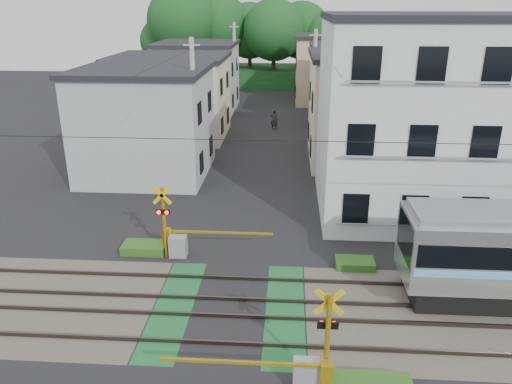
# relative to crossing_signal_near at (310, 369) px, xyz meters

# --- Properties ---
(ground) EXTENTS (120.00, 120.00, 0.00)m
(ground) POSITION_rel_crossing_signal_near_xyz_m (-2.59, 3.65, -0.71)
(ground) COLOR black
(track_bed) EXTENTS (120.00, 120.00, 0.14)m
(track_bed) POSITION_rel_crossing_signal_near_xyz_m (-2.59, 3.65, -0.67)
(track_bed) COLOR #47423A
(track_bed) RESTS_ON ground
(crossing_signal_near) EXTENTS (4.74, 0.65, 3.09)m
(crossing_signal_near) POSITION_rel_crossing_signal_near_xyz_m (0.00, 0.00, 0.00)
(crossing_signal_near) COLOR yellow
(crossing_signal_near) RESTS_ON ground
(crossing_signal_far) EXTENTS (4.74, 0.65, 3.09)m
(crossing_signal_far) POSITION_rel_crossing_signal_near_xyz_m (-5.17, 7.31, 0.00)
(crossing_signal_far) COLOR yellow
(crossing_signal_far) RESTS_ON ground
(apartment_block) EXTENTS (10.20, 8.36, 9.30)m
(apartment_block) POSITION_rel_crossing_signal_near_xyz_m (5.91, 13.15, 3.94)
(apartment_block) COLOR silver
(apartment_block) RESTS_ON ground
(houses_row) EXTENTS (22.07, 31.35, 6.80)m
(houses_row) POSITION_rel_crossing_signal_near_xyz_m (-2.33, 29.57, 2.53)
(houses_row) COLOR #A6A9AB
(houses_row) RESTS_ON ground
(tree_hill) EXTENTS (40.00, 12.06, 11.72)m
(tree_hill) POSITION_rel_crossing_signal_near_xyz_m (-3.90, 52.66, 4.56)
(tree_hill) COLOR #194B1D
(tree_hill) RESTS_ON ground
(catenary) EXTENTS (60.00, 5.04, 7.00)m
(catenary) POSITION_rel_crossing_signal_near_xyz_m (3.41, 3.69, 2.98)
(catenary) COLOR #2D2D33
(catenary) RESTS_ON ground
(utility_poles) EXTENTS (7.90, 42.00, 8.00)m
(utility_poles) POSITION_rel_crossing_signal_near_xyz_m (-3.64, 26.66, 3.37)
(utility_poles) COLOR #A5A5A0
(utility_poles) RESTS_ON ground
(pedestrian) EXTENTS (0.63, 0.44, 1.65)m
(pedestrian) POSITION_rel_crossing_signal_near_xyz_m (-1.91, 29.23, 0.12)
(pedestrian) COLOR #2A2D34
(pedestrian) RESTS_ON ground
(weed_patches) EXTENTS (10.25, 8.80, 0.40)m
(weed_patches) POSITION_rel_crossing_signal_near_xyz_m (-0.83, 3.56, -0.53)
(weed_patches) COLOR #2D5E1E
(weed_patches) RESTS_ON ground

